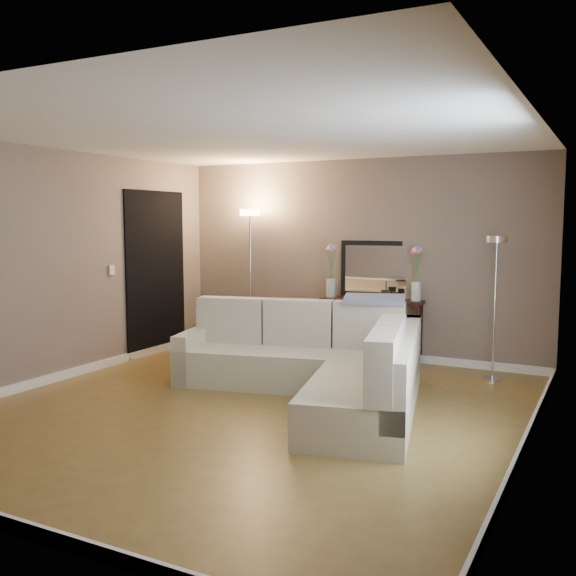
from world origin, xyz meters
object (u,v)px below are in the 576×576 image
at_px(sectional_sofa, 322,364).
at_px(floor_lamp_lit, 250,251).
at_px(console_table, 366,325).
at_px(floor_lamp_unlit, 496,279).

bearing_deg(sectional_sofa, floor_lamp_lit, 137.40).
distance_m(console_table, floor_lamp_unlit, 1.82).
height_order(floor_lamp_lit, floor_lamp_unlit, floor_lamp_lit).
height_order(sectional_sofa, floor_lamp_lit, floor_lamp_lit).
relative_size(sectional_sofa, console_table, 2.32).
xyz_separation_m(sectional_sofa, console_table, (-0.20, 1.82, 0.12)).
distance_m(console_table, floor_lamp_lit, 1.91).
bearing_deg(floor_lamp_lit, console_table, 3.52).
bearing_deg(floor_lamp_lit, floor_lamp_unlit, -3.78).
height_order(sectional_sofa, console_table, sectional_sofa).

